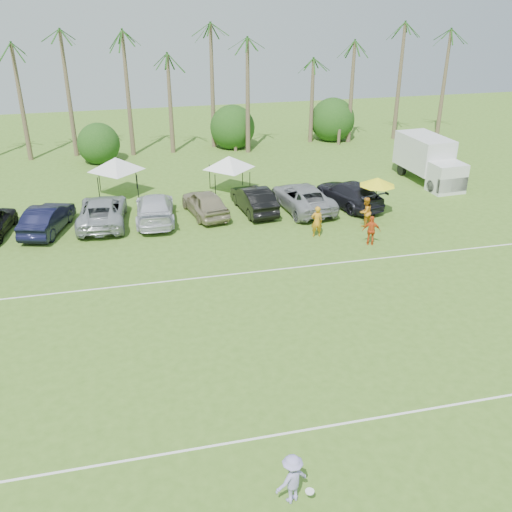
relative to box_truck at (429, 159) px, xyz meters
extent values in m
plane|color=#476F21|center=(-18.63, -25.85, -1.80)|extent=(120.00, 120.00, 0.00)
cube|color=white|center=(-18.63, -23.85, -1.80)|extent=(80.00, 0.10, 0.01)
cube|color=white|center=(-18.63, -11.85, -1.80)|extent=(80.00, 0.10, 0.01)
cone|color=brown|center=(-30.63, 12.15, 3.20)|extent=(0.44, 0.44, 10.00)
cone|color=brown|center=(-26.63, 12.15, 3.70)|extent=(0.44, 0.44, 11.00)
cone|color=brown|center=(-22.63, 12.15, 2.20)|extent=(0.44, 0.44, 8.00)
cone|color=brown|center=(-18.63, 12.15, 2.70)|extent=(0.44, 0.44, 9.00)
cone|color=brown|center=(-14.63, 12.15, 3.20)|extent=(0.44, 0.44, 10.00)
cone|color=brown|center=(-10.63, 12.15, 3.70)|extent=(0.44, 0.44, 11.00)
cone|color=brown|center=(-5.63, 12.15, 2.20)|extent=(0.44, 0.44, 8.00)
cone|color=brown|center=(-0.63, 12.15, 2.70)|extent=(0.44, 0.44, 9.00)
cone|color=brown|center=(4.37, 12.15, 3.20)|extent=(0.44, 0.44, 10.00)
cone|color=brown|center=(8.37, 12.15, 3.70)|extent=(0.44, 0.44, 11.00)
cylinder|color=brown|center=(-24.63, 13.15, -1.10)|extent=(0.30, 0.30, 1.40)
sphere|color=#173E11|center=(-24.63, 13.15, 0.00)|extent=(4.00, 4.00, 4.00)
cylinder|color=brown|center=(-12.63, 13.15, -1.10)|extent=(0.30, 0.30, 1.40)
sphere|color=#173E11|center=(-12.63, 13.15, 0.00)|extent=(4.00, 4.00, 4.00)
cylinder|color=brown|center=(-2.63, 13.15, -1.10)|extent=(0.30, 0.30, 1.40)
sphere|color=#173E11|center=(-2.63, 13.15, 0.00)|extent=(4.00, 4.00, 4.00)
imported|color=orange|center=(-11.73, -8.07, -0.84)|extent=(0.74, 0.53, 1.93)
imported|color=orange|center=(-8.23, -7.22, -0.86)|extent=(1.13, 1.03, 1.89)
imported|color=#DB4F18|center=(-9.02, -9.97, -0.92)|extent=(1.12, 0.79, 1.77)
cube|color=silver|center=(-0.06, 0.82, 0.29)|extent=(2.87, 4.87, 2.55)
cube|color=silver|center=(0.17, -2.44, -0.73)|extent=(2.47, 2.00, 2.15)
cube|color=black|center=(0.22, -3.21, -1.04)|extent=(2.37, 0.47, 1.02)
cube|color=#E5590C|center=(1.23, 0.91, -0.17)|extent=(0.13, 1.63, 0.92)
cylinder|color=black|center=(-0.87, -2.31, -1.34)|extent=(0.37, 0.94, 0.92)
cylinder|color=black|center=(1.17, -2.17, -1.34)|extent=(0.37, 0.94, 0.92)
cylinder|color=black|center=(-1.16, 1.97, -1.34)|extent=(0.37, 0.94, 0.92)
cylinder|color=black|center=(0.88, 2.11, -1.34)|extent=(0.37, 0.94, 0.92)
cylinder|color=black|center=(-24.56, 0.80, -0.85)|extent=(0.06, 0.06, 1.90)
cylinder|color=black|center=(-21.92, 0.80, -0.85)|extent=(0.06, 0.06, 1.90)
cylinder|color=black|center=(-24.56, 3.45, -0.85)|extent=(0.06, 0.06, 1.90)
cylinder|color=black|center=(-21.92, 3.45, -0.85)|extent=(0.06, 0.06, 1.90)
pyramid|color=silver|center=(-23.24, 2.13, 1.04)|extent=(4.10, 4.10, 0.95)
cylinder|color=black|center=(-16.57, -0.12, -0.90)|extent=(0.06, 0.06, 1.80)
cylinder|color=black|center=(-14.06, -0.12, -0.90)|extent=(0.06, 0.06, 1.80)
cylinder|color=black|center=(-16.57, 2.39, -0.90)|extent=(0.06, 0.06, 1.80)
cylinder|color=black|center=(-14.06, 2.39, -0.90)|extent=(0.06, 0.06, 1.80)
pyramid|color=white|center=(-15.31, 1.14, 0.90)|extent=(3.90, 3.90, 0.90)
cylinder|color=black|center=(-6.89, -5.74, -0.63)|extent=(0.05, 0.05, 2.36)
cone|color=yellow|center=(-6.89, -5.74, 0.55)|extent=(2.36, 2.36, 0.54)
imported|color=#9C93D1|center=(-18.78, -26.55, -0.96)|extent=(1.23, 0.96, 1.68)
cylinder|color=white|center=(-18.31, -26.83, -1.28)|extent=(0.27, 0.27, 0.03)
imported|color=black|center=(-27.61, -3.54, -0.95)|extent=(3.15, 5.47, 1.71)
imported|color=#999DA3|center=(-24.32, -3.04, -0.95)|extent=(3.23, 6.31, 1.71)
imported|color=silver|center=(-21.03, -3.25, -0.95)|extent=(2.77, 6.02, 1.71)
imported|color=tan|center=(-17.75, -3.04, -0.95)|extent=(2.91, 5.29, 1.71)
imported|color=black|center=(-14.46, -3.09, -0.95)|extent=(2.35, 5.34, 1.71)
imported|color=#97989C|center=(-11.17, -3.48, -0.95)|extent=(3.45, 6.40, 1.71)
imported|color=black|center=(-7.88, -3.49, -0.95)|extent=(3.84, 6.30, 1.71)
camera|label=1|loc=(-22.60, -38.14, 12.09)|focal=40.00mm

